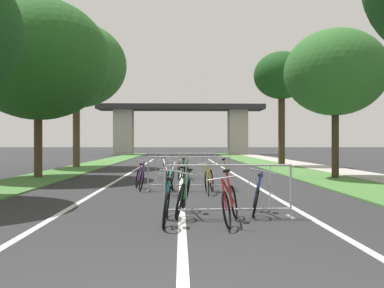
{
  "coord_description": "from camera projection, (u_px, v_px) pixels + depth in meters",
  "views": [
    {
      "loc": [
        -0.02,
        -3.13,
        1.46
      ],
      "look_at": [
        0.78,
        26.42,
        1.4
      ],
      "focal_mm": 39.11,
      "sensor_mm": 36.0,
      "label": 1
    }
  ],
  "objects": [
    {
      "name": "bicycle_white_5",
      "position": [
        168.0,
        178.0,
        13.2
      ],
      "size": [
        0.59,
        1.66,
        0.98
      ],
      "rotation": [
        0.0,
        0.0,
        0.13
      ],
      "color": "black",
      "rests_on": "ground"
    },
    {
      "name": "bicycle_blue_9",
      "position": [
        256.0,
        197.0,
        8.64
      ],
      "size": [
        0.54,
        1.59,
        0.97
      ],
      "rotation": [
        0.0,
        0.0,
        2.96
      ],
      "color": "black",
      "rests_on": "ground"
    },
    {
      "name": "bicycle_green_1",
      "position": [
        184.0,
        171.0,
        16.74
      ],
      "size": [
        0.67,
        1.62,
        0.95
      ],
      "rotation": [
        0.0,
        0.0,
        -0.21
      ],
      "color": "black",
      "rests_on": "ground"
    },
    {
      "name": "bicycle_red_7",
      "position": [
        230.0,
        203.0,
        7.6
      ],
      "size": [
        0.71,
        1.64,
        0.97
      ],
      "rotation": [
        0.0,
        0.0,
        2.89
      ],
      "color": "black",
      "rests_on": "ground"
    },
    {
      "name": "tree_right_cypress_far",
      "position": [
        335.0,
        73.0,
        17.05
      ],
      "size": [
        4.14,
        4.14,
        6.11
      ],
      "color": "#3D2D1E",
      "rests_on": "ground"
    },
    {
      "name": "bicycle_green_11",
      "position": [
        183.0,
        196.0,
        8.54
      ],
      "size": [
        0.47,
        1.79,
        0.93
      ],
      "rotation": [
        0.0,
        0.0,
        3.02
      ],
      "color": "black",
      "rests_on": "ground"
    },
    {
      "name": "tree_left_maple_mid",
      "position": [
        38.0,
        60.0,
        17.3
      ],
      "size": [
        5.9,
        5.9,
        7.44
      ],
      "color": "#4C3823",
      "rests_on": "ground"
    },
    {
      "name": "overpass_bridge",
      "position": [
        181.0,
        121.0,
        52.98
      ],
      "size": [
        20.87,
        4.23,
        6.32
      ],
      "color": "#2D2D30",
      "rests_on": "ground"
    },
    {
      "name": "crowd_barrier_second",
      "position": [
        188.0,
        174.0,
        12.67
      ],
      "size": [
        2.53,
        0.56,
        1.05
      ],
      "rotation": [
        0.0,
        0.0,
        -0.05
      ],
      "color": "#ADADB2",
      "rests_on": "ground"
    },
    {
      "name": "bicycle_silver_0",
      "position": [
        170.0,
        181.0,
        12.07
      ],
      "size": [
        0.52,
        1.78,
        0.95
      ],
      "rotation": [
        0.0,
        0.0,
        -0.08
      ],
      "color": "black",
      "rests_on": "ground"
    },
    {
      "name": "lane_stripe_left_lane",
      "position": [
        130.0,
        173.0,
        20.51
      ],
      "size": [
        0.14,
        34.91,
        0.01
      ],
      "primitive_type": "cube",
      "color": "silver",
      "rests_on": "ground"
    },
    {
      "name": "bicycle_black_6",
      "position": [
        181.0,
        169.0,
        17.83
      ],
      "size": [
        0.54,
        1.62,
        0.97
      ],
      "rotation": [
        0.0,
        0.0,
        3.31
      ],
      "color": "black",
      "rests_on": "ground"
    },
    {
      "name": "tree_right_pine_far",
      "position": [
        282.0,
        76.0,
        25.76
      ],
      "size": [
        3.43,
        3.43,
        7.11
      ],
      "color": "#3D2D1E",
      "rests_on": "ground"
    },
    {
      "name": "tree_left_oak_near",
      "position": [
        76.0,
        66.0,
        24.88
      ],
      "size": [
        5.94,
        5.94,
        8.63
      ],
      "color": "brown",
      "rests_on": "ground"
    },
    {
      "name": "grass_verge_left",
      "position": [
        94.0,
        165.0,
        27.65
      ],
      "size": [
        2.44,
        60.34,
        0.05
      ],
      "primitive_type": "cube",
      "color": "#477A38",
      "rests_on": "ground"
    },
    {
      "name": "bicycle_purple_8",
      "position": [
        140.0,
        178.0,
        13.13
      ],
      "size": [
        0.71,
        1.64,
        0.96
      ],
      "rotation": [
        0.0,
        0.0,
        3.35
      ],
      "color": "black",
      "rests_on": "ground"
    },
    {
      "name": "lane_stripe_right_lane",
      "position": [
        232.0,
        173.0,
        20.65
      ],
      "size": [
        0.14,
        34.91,
        0.01
      ],
      "primitive_type": "cube",
      "color": "silver",
      "rests_on": "ground"
    },
    {
      "name": "grass_verge_right",
      "position": [
        267.0,
        165.0,
        27.97
      ],
      "size": [
        2.44,
        60.34,
        0.05
      ],
      "primitive_type": "cube",
      "color": "#477A38",
      "rests_on": "ground"
    },
    {
      "name": "bicycle_orange_4",
      "position": [
        228.0,
        177.0,
        13.22
      ],
      "size": [
        0.52,
        1.71,
        1.04
      ],
      "rotation": [
        0.0,
        0.0,
        -0.11
      ],
      "color": "black",
      "rests_on": "ground"
    },
    {
      "name": "crowd_barrier_nearest",
      "position": [
        228.0,
        192.0,
        8.06
      ],
      "size": [
        2.52,
        0.54,
        1.05
      ],
      "rotation": [
        0.0,
        0.0,
        0.04
      ],
      "color": "#ADADB2",
      "rests_on": "ground"
    },
    {
      "name": "crowd_barrier_third",
      "position": [
        185.0,
        166.0,
        17.3
      ],
      "size": [
        2.52,
        0.52,
        1.05
      ],
      "rotation": [
        0.0,
        0.0,
        -0.03
      ],
      "color": "#ADADB2",
      "rests_on": "ground"
    },
    {
      "name": "lane_stripe_center",
      "position": [
        181.0,
        173.0,
        20.58
      ],
      "size": [
        0.14,
        34.91,
        0.01
      ],
      "primitive_type": "cube",
      "color": "silver",
      "rests_on": "ground"
    },
    {
      "name": "bicycle_teal_2",
      "position": [
        167.0,
        204.0,
        7.61
      ],
      "size": [
        0.44,
        1.7,
        0.96
      ],
      "rotation": [
        0.0,
        0.0,
        -0.01
      ],
      "color": "black",
      "rests_on": "ground"
    },
    {
      "name": "sidewalk_path_right",
      "position": [
        300.0,
        164.0,
        28.03
      ],
      "size": [
        2.03,
        60.34,
        0.08
      ],
      "primitive_type": "cube",
      "color": "#ADA89E",
      "rests_on": "ground"
    },
    {
      "name": "bicycle_yellow_3",
      "position": [
        209.0,
        180.0,
        12.2
      ],
      "size": [
        0.6,
        1.69,
        0.92
      ],
      "rotation": [
        0.0,
        0.0,
        2.95
      ],
      "color": "black",
      "rests_on": "ground"
    },
    {
      "name": "bicycle_silver_10",
      "position": [
        166.0,
        169.0,
        17.75
      ],
      "size": [
        0.61,
        1.59,
        0.95
      ],
      "rotation": [
        0.0,
        0.0,
        0.14
      ],
      "color": "black",
      "rests_on": "ground"
    }
  ]
}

